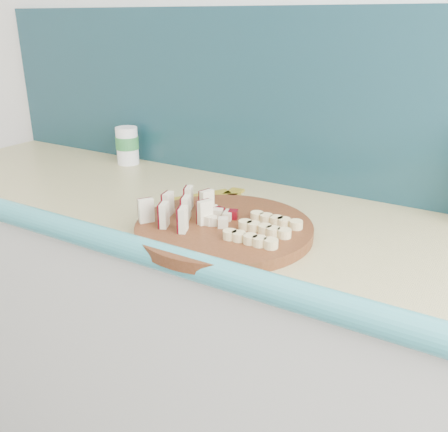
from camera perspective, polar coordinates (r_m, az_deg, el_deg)
kitchen_counter at (r=1.52m, az=0.60°, el=-15.68°), size 2.20×0.63×0.91m
backsplash at (r=1.48m, az=6.58°, el=13.07°), size 2.20×0.02×0.50m
cutting_board at (r=1.16m, az=0.00°, el=-1.51°), size 0.41×0.41×0.03m
apple_wedges at (r=1.17m, az=-4.97°, el=0.89°), size 0.14×0.16×0.06m
apple_chunks at (r=1.16m, az=-1.13°, el=-0.20°), size 0.06×0.07×0.02m
banana_slices at (r=1.10m, az=4.49°, el=-1.52°), size 0.13×0.15×0.02m
canister at (r=1.75m, az=-11.00°, el=7.99°), size 0.08×0.08×0.13m
banana_peel at (r=1.37m, az=-0.42°, el=1.84°), size 0.25×0.21×0.01m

